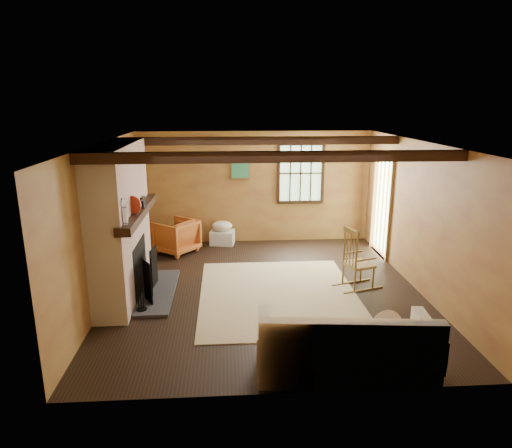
{
  "coord_description": "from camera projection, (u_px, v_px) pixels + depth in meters",
  "views": [
    {
      "loc": [
        -0.61,
        -6.94,
        3.02
      ],
      "look_at": [
        -0.12,
        0.4,
        1.02
      ],
      "focal_mm": 32.0,
      "sensor_mm": 36.0,
      "label": 1
    }
  ],
  "objects": [
    {
      "name": "rocking_chair",
      "position": [
        357.0,
        263.0,
        7.5
      ],
      "size": [
        0.84,
        0.6,
        1.04
      ],
      "rotation": [
        0.0,
        0.0,
        1.89
      ],
      "color": "tan",
      "rests_on": "ground"
    },
    {
      "name": "fireplace",
      "position": [
        123.0,
        228.0,
        7.07
      ],
      "size": [
        1.02,
        2.3,
        2.4
      ],
      "color": "#AA4C41",
      "rests_on": "ground"
    },
    {
      "name": "rug",
      "position": [
        278.0,
        294.0,
        7.33
      ],
      "size": [
        2.5,
        3.0,
        0.01
      ],
      "primitive_type": "cube",
      "color": "tan",
      "rests_on": "ground"
    },
    {
      "name": "sofa",
      "position": [
        346.0,
        350.0,
        5.16
      ],
      "size": [
        2.07,
        1.08,
        0.81
      ],
      "rotation": [
        0.0,
        0.0,
        -0.1
      ],
      "color": "white",
      "rests_on": "ground"
    },
    {
      "name": "armchair",
      "position": [
        176.0,
        236.0,
        9.29
      ],
      "size": [
        1.05,
        1.04,
        0.69
      ],
      "primitive_type": "imported",
      "rotation": [
        0.0,
        0.0,
        -2.25
      ],
      "color": "#BF6026",
      "rests_on": "ground"
    },
    {
      "name": "ground",
      "position": [
        265.0,
        290.0,
        7.51
      ],
      "size": [
        5.5,
        5.5,
        0.0
      ],
      "primitive_type": "plane",
      "color": "black",
      "rests_on": "ground"
    },
    {
      "name": "firewood_pile",
      "position": [
        170.0,
        240.0,
        9.78
      ],
      "size": [
        0.67,
        0.12,
        0.24
      ],
      "color": "brown",
      "rests_on": "ground"
    },
    {
      "name": "laundry_basket",
      "position": [
        222.0,
        237.0,
        9.87
      ],
      "size": [
        0.56,
        0.46,
        0.3
      ],
      "primitive_type": "cube",
      "rotation": [
        0.0,
        0.0,
        -0.18
      ],
      "color": "white",
      "rests_on": "ground"
    },
    {
      "name": "basket_pillow",
      "position": [
        222.0,
        226.0,
        9.8
      ],
      "size": [
        0.46,
        0.38,
        0.22
      ],
      "primitive_type": "ellipsoid",
      "rotation": [
        0.0,
        0.0,
        0.09
      ],
      "color": "white",
      "rests_on": "laundry_basket"
    },
    {
      "name": "room_envelope",
      "position": [
        278.0,
        189.0,
        7.34
      ],
      "size": [
        5.02,
        5.52,
        2.44
      ],
      "color": "#A9833C",
      "rests_on": "ground"
    }
  ]
}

